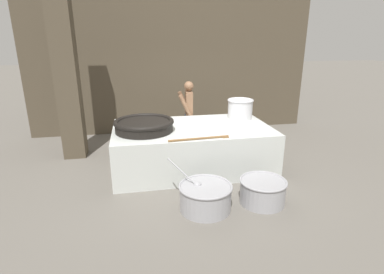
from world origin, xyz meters
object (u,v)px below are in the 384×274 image
prep_bowl_vegetables (205,196)px  prep_bowl_meat (263,190)px  giant_wok_near (144,125)px  stock_pot (240,109)px  cook (189,112)px

prep_bowl_vegetables → prep_bowl_meat: (0.99, 0.02, -0.01)m
giant_wok_near → stock_pot: bearing=15.3°
cook → prep_bowl_vegetables: 3.05m
prep_bowl_meat → prep_bowl_vegetables: bearing=-178.9°
giant_wok_near → stock_pot: (2.19, 0.60, 0.10)m
stock_pot → cook: 1.33m
giant_wok_near → stock_pot: stock_pot is taller
prep_bowl_meat → cook: bearing=103.7°
giant_wok_near → cook: 1.79m
prep_bowl_vegetables → prep_bowl_meat: bearing=1.1°
cook → prep_bowl_meat: cook is taller
cook → prep_bowl_meat: (0.72, -2.95, -0.67)m
cook → prep_bowl_meat: 3.11m
stock_pot → giant_wok_near: bearing=-164.7°
giant_wok_near → prep_bowl_vegetables: giant_wok_near is taller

